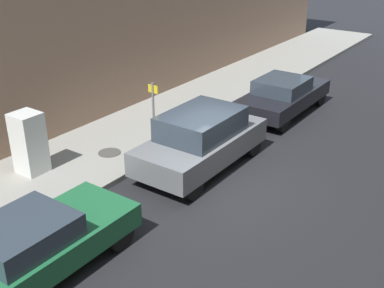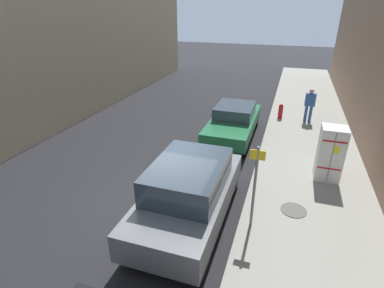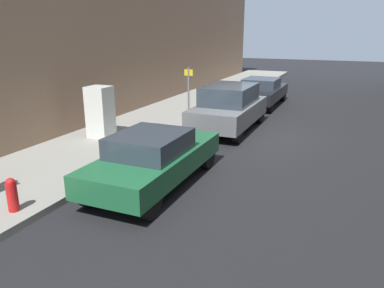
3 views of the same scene
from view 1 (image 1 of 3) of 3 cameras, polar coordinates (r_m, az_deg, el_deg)
name	(u,v)px [view 1 (image 1 of 3)]	position (r m, az deg, el deg)	size (l,w,h in m)	color
ground_plane	(217,182)	(13.60, 2.95, -4.55)	(80.00, 80.00, 0.00)	black
sidewalk_slab	(112,145)	(15.85, -9.45, -0.09)	(3.66, 44.00, 0.16)	gray
building_facade_near	(34,3)	(16.94, -18.24, 15.61)	(2.48, 39.60, 8.62)	#937056
discarded_refrigerator	(29,143)	(14.20, -18.75, 0.13)	(0.76, 0.73, 1.77)	silver
manhole_cover	(109,153)	(15.12, -9.76, -1.01)	(0.70, 0.70, 0.02)	#47443F
street_sign_post	(154,113)	(14.60, -4.58, 3.66)	(0.36, 0.07, 2.21)	slate
parked_sedan_green	(33,246)	(10.37, -18.33, -11.46)	(1.79, 4.47, 1.40)	#1E6038
parked_suv_gray	(201,139)	(14.01, 1.10, 0.55)	(1.96, 4.46, 1.76)	slate
parked_sedan_dark	(283,95)	(18.56, 10.77, 5.74)	(1.87, 4.60, 1.42)	black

